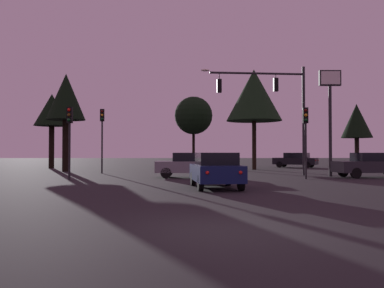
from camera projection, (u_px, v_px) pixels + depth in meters
The scene contains 15 objects.
ground_plane at pixel (192, 171), 32.22m from camera, with size 168.00×168.00×0.00m, color black.
traffic_signal_mast_arm at pixel (275, 99), 26.56m from camera, with size 7.05×0.67×7.32m.
traffic_light_corner_left at pixel (69, 128), 22.13m from camera, with size 0.31×0.36×4.07m.
traffic_light_corner_right at pixel (306, 128), 22.98m from camera, with size 0.34×0.37×4.14m.
traffic_light_median at pixel (102, 128), 29.26m from camera, with size 0.32×0.36×4.75m.
car_nearside_lane at pixel (216, 170), 17.01m from camera, with size 2.14×4.15×1.52m.
car_crossing_left at pixel (189, 165), 24.26m from camera, with size 4.06×1.93×1.52m.
car_crossing_right at pixel (373, 165), 24.35m from camera, with size 4.77×2.12×1.52m.
car_far_lane at pixel (296, 160), 40.81m from camera, with size 4.63×3.75×1.52m.
store_sign_illuminated at pixel (330, 98), 25.62m from camera, with size 1.40×0.29×6.85m.
tree_behind_sign at pixel (357, 121), 39.54m from camera, with size 3.01×3.01×6.39m.
tree_left_far at pixel (52, 111), 38.83m from camera, with size 3.37×3.37×7.29m.
tree_center_horizon at pixel (194, 116), 42.59m from camera, with size 4.06×4.06×7.55m.
tree_right_cluster at pixel (66, 98), 32.12m from camera, with size 3.10×3.10×7.93m.
tree_lot_edge at pixel (254, 95), 35.95m from camera, with size 5.01×5.01×9.09m.
Camera 1 is at (-0.84, -7.75, 1.51)m, focal length 37.18 mm.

